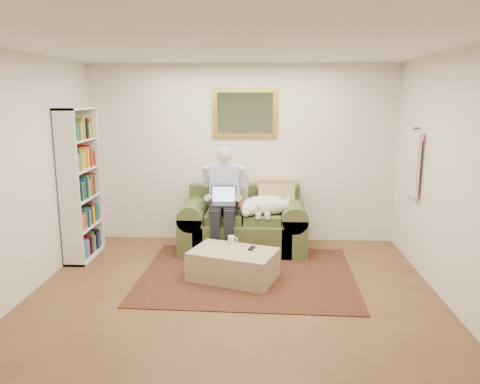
# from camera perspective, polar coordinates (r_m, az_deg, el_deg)

# --- Properties ---
(room_shell) EXTENTS (4.51, 5.00, 2.61)m
(room_shell) POSITION_cam_1_polar(r_m,az_deg,el_deg) (4.78, -0.90, 1.43)
(room_shell) COLOR brown
(room_shell) RESTS_ON ground
(rug) EXTENTS (2.62, 2.12, 0.01)m
(rug) POSITION_cam_1_polar(r_m,az_deg,el_deg) (5.80, 0.93, -10.01)
(rug) COLOR black
(rug) RESTS_ON room_shell
(sofa) EXTENTS (1.74, 0.89, 1.05)m
(sofa) POSITION_cam_1_polar(r_m,az_deg,el_deg) (6.63, 0.42, -4.48)
(sofa) COLOR #464F2A
(sofa) RESTS_ON room_shell
(seated_man) EXTENTS (0.57, 0.82, 1.47)m
(seated_man) POSITION_cam_1_polar(r_m,az_deg,el_deg) (6.39, -1.98, -1.12)
(seated_man) COLOR #8C9CD8
(seated_man) RESTS_ON sofa
(laptop) EXTENTS (0.34, 0.27, 0.25)m
(laptop) POSITION_cam_1_polar(r_m,az_deg,el_deg) (6.31, -2.03, -0.94)
(laptop) COLOR black
(laptop) RESTS_ON seated_man
(sleeping_dog) EXTENTS (0.72, 0.45, 0.27)m
(sleeping_dog) POSITION_cam_1_polar(r_m,az_deg,el_deg) (6.45, 3.18, -1.61)
(sleeping_dog) COLOR white
(sleeping_dog) RESTS_ON sofa
(ottoman) EXTENTS (1.12, 0.90, 0.35)m
(ottoman) POSITION_cam_1_polar(r_m,az_deg,el_deg) (5.62, -0.82, -8.86)
(ottoman) COLOR tan
(ottoman) RESTS_ON room_shell
(coffee_mug) EXTENTS (0.08, 0.08, 0.10)m
(coffee_mug) POSITION_cam_1_polar(r_m,az_deg,el_deg) (5.79, -1.06, -5.85)
(coffee_mug) COLOR white
(coffee_mug) RESTS_ON ottoman
(tv_remote) EXTENTS (0.09, 0.16, 0.02)m
(tv_remote) POSITION_cam_1_polar(r_m,az_deg,el_deg) (5.62, 1.44, -6.85)
(tv_remote) COLOR black
(tv_remote) RESTS_ON ottoman
(bookshelf) EXTENTS (0.28, 0.80, 2.00)m
(bookshelf) POSITION_cam_1_polar(r_m,az_deg,el_deg) (6.51, -18.90, 0.89)
(bookshelf) COLOR white
(bookshelf) RESTS_ON room_shell
(wall_mirror) EXTENTS (0.94, 0.04, 0.72)m
(wall_mirror) POSITION_cam_1_polar(r_m,az_deg,el_deg) (6.82, 0.61, 9.61)
(wall_mirror) COLOR gold
(wall_mirror) RESTS_ON room_shell
(hanging_shirt) EXTENTS (0.06, 0.52, 0.90)m
(hanging_shirt) POSITION_cam_1_polar(r_m,az_deg,el_deg) (6.28, 20.31, 3.65)
(hanging_shirt) COLOR #FCD0D0
(hanging_shirt) RESTS_ON room_shell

